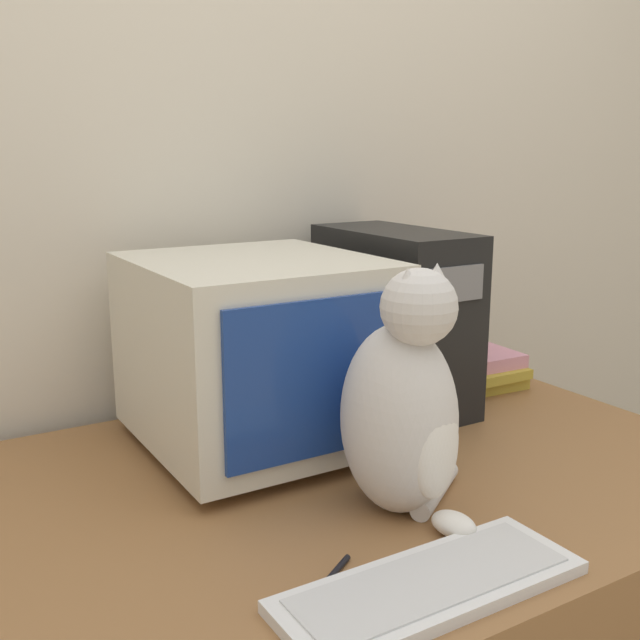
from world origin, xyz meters
TOP-DOWN VIEW (x-y plane):
  - wall_back at (0.00, 1.04)m, footprint 7.00×0.05m
  - desk at (0.00, 0.49)m, footprint 1.44×0.98m
  - crt_monitor at (-0.09, 0.69)m, footprint 0.43×0.47m
  - computer_tower at (0.30, 0.76)m, footprint 0.20×0.41m
  - keyboard at (-0.12, 0.11)m, footprint 0.43×0.16m
  - cat at (-0.01, 0.31)m, footprint 0.27×0.27m
  - book_stack at (0.57, 0.75)m, footprint 0.17×0.20m
  - pen at (-0.23, 0.19)m, footprint 0.13×0.09m

SIDE VIEW (x-z plane):
  - desk at x=0.00m, z-range 0.00..0.70m
  - pen at x=-0.23m, z-range 0.70..0.71m
  - keyboard at x=-0.12m, z-range 0.70..0.72m
  - book_stack at x=0.57m, z-range 0.70..0.79m
  - cat at x=-0.01m, z-range 0.68..1.08m
  - crt_monitor at x=-0.09m, z-range 0.71..1.09m
  - computer_tower at x=0.30m, z-range 0.70..1.11m
  - wall_back at x=0.00m, z-range 0.00..2.50m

